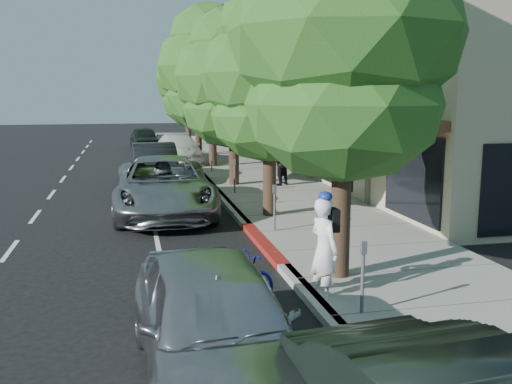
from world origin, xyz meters
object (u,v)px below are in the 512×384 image
object	(u,v)px
street_tree_0	(345,38)
near_car_a	(214,322)
cyclist	(324,250)
street_tree_3	(212,70)
street_tree_5	(187,82)
street_tree_2	(233,79)
street_tree_1	(270,77)
white_pickup	(178,150)
silver_suv	(164,186)
pedestrian	(278,161)
dark_sedan	(155,164)
bicycle	(226,283)
dark_suv_far	(145,138)
street_tree_4	(198,80)

from	to	relation	value
street_tree_0	near_car_a	bearing A→B (deg)	-131.53
cyclist	street_tree_3	bearing A→B (deg)	-18.59
street_tree_5	street_tree_2	bearing A→B (deg)	-90.00
street_tree_1	white_pickup	world-z (taller)	street_tree_1
cyclist	street_tree_5	bearing A→B (deg)	-17.83
silver_suv	near_car_a	bearing A→B (deg)	-88.75
street_tree_0	pedestrian	bearing A→B (deg)	81.52
street_tree_2	white_pickup	xyz separation A→B (m)	(-1.55, 8.23, -3.57)
street_tree_3	silver_suv	size ratio (longest dim) A/B	1.25
dark_sedan	pedestrian	bearing A→B (deg)	-29.26
bicycle	street_tree_5	bearing A→B (deg)	-20.24
pedestrian	near_car_a	bearing A→B (deg)	32.66
dark_suv_far	near_car_a	xyz separation A→B (m)	(0.00, -32.70, 0.10)
street_tree_1	street_tree_4	size ratio (longest dim) A/B	0.92
near_car_a	pedestrian	distance (m)	15.68
street_tree_1	dark_suv_far	size ratio (longest dim) A/B	1.58
street_tree_3	near_car_a	xyz separation A→B (m)	(-3.10, -21.50, -4.11)
street_tree_4	white_pickup	bearing A→B (deg)	-112.36
street_tree_2	dark_sedan	distance (m)	5.06
white_pickup	near_car_a	bearing A→B (deg)	-96.67
street_tree_2	dark_suv_far	size ratio (longest dim) A/B	1.64
street_tree_3	street_tree_4	distance (m)	6.01
street_tree_1	street_tree_5	distance (m)	24.00
street_tree_2	dark_suv_far	world-z (taller)	street_tree_2
silver_suv	pedestrian	xyz separation A→B (m)	(4.80, 3.92, 0.21)
silver_suv	pedestrian	distance (m)	6.20
street_tree_4	pedestrian	bearing A→B (deg)	-82.30
street_tree_2	dark_sedan	bearing A→B (deg)	148.37
cyclist	dark_sedan	world-z (taller)	cyclist
street_tree_2	street_tree_5	bearing A→B (deg)	90.00
street_tree_5	dark_suv_far	size ratio (longest dim) A/B	1.64
street_tree_0	street_tree_4	bearing A→B (deg)	90.00
dark_sedan	white_pickup	distance (m)	6.51
cyclist	near_car_a	size ratio (longest dim) A/B	0.39
street_tree_1	street_tree_2	world-z (taller)	street_tree_2
dark_sedan	street_tree_4	bearing A→B (deg)	71.07
bicycle	white_pickup	xyz separation A→B (m)	(0.97, 21.23, 0.29)
bicycle	street_tree_0	bearing A→B (deg)	-83.97
dark_sedan	bicycle	bearing A→B (deg)	-89.64
street_tree_2	near_car_a	xyz separation A→B (m)	(-3.10, -15.50, -3.51)
street_tree_5	silver_suv	distance (m)	23.00
bicycle	dark_suv_far	world-z (taller)	dark_suv_far
street_tree_3	white_pickup	xyz separation A→B (m)	(-1.55, 2.23, -4.16)
street_tree_4	dark_sedan	distance (m)	11.19
cyclist	dark_suv_far	distance (m)	30.19
white_pickup	dark_sedan	bearing A→B (deg)	-106.71
silver_suv	pedestrian	size ratio (longest dim) A/B	3.39
street_tree_5	dark_suv_far	xyz separation A→B (m)	(-3.10, -0.80, -3.77)
bicycle	pedestrian	world-z (taller)	pedestrian
silver_suv	pedestrian	bearing A→B (deg)	40.47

